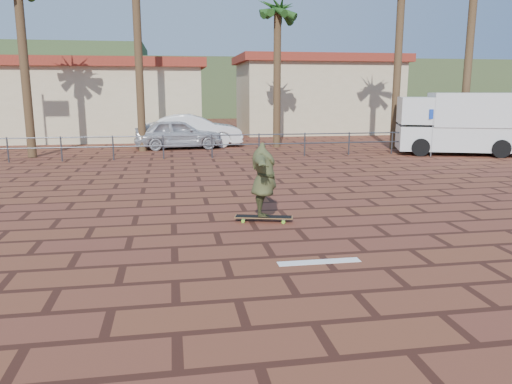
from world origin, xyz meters
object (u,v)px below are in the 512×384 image
longboard (264,217)px  campervan (460,122)px  car_silver (178,134)px  car_white (193,131)px  skateboarder (264,180)px

longboard → campervan: bearing=58.1°
car_silver → car_white: 1.09m
car_silver → car_white: (0.74, 0.79, 0.09)m
skateboarder → car_silver: 14.31m
campervan → car_white: 12.54m
longboard → skateboarder: bearing=-89.1°
car_silver → campervan: bearing=-112.9°
skateboarder → campervan: (10.64, 10.00, 0.48)m
longboard → campervan: size_ratio=0.23×
skateboarder → car_white: 15.04m
campervan → car_white: size_ratio=1.15×
car_silver → longboard: bearing=-177.5°
campervan → skateboarder: bearing=-117.7°
longboard → car_silver: size_ratio=0.31×
skateboarder → car_white: size_ratio=0.40×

